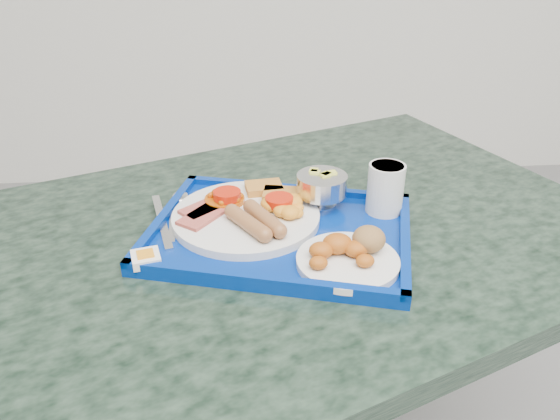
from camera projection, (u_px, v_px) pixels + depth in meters
name	position (u px, v px, depth m)	size (l,w,h in m)	color
table	(280.00, 314.00, 1.06)	(1.41, 1.19, 0.75)	slate
tray	(280.00, 233.00, 0.94)	(0.50, 0.42, 0.03)	navy
main_plate	(251.00, 212.00, 0.96)	(0.26, 0.26, 0.04)	silver
bread_plate	(350.00, 254.00, 0.84)	(0.16, 0.16, 0.05)	silver
fruit_bowl	(322.00, 185.00, 0.99)	(0.09, 0.09, 0.06)	silver
juice_cup	(386.00, 187.00, 0.97)	(0.07, 0.07, 0.09)	silver
spoon	(178.00, 203.00, 1.01)	(0.03, 0.18, 0.01)	silver
knife	(162.00, 221.00, 0.96)	(0.01, 0.20, 0.00)	silver
jam_packet	(146.00, 258.00, 0.84)	(0.05, 0.05, 0.02)	white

